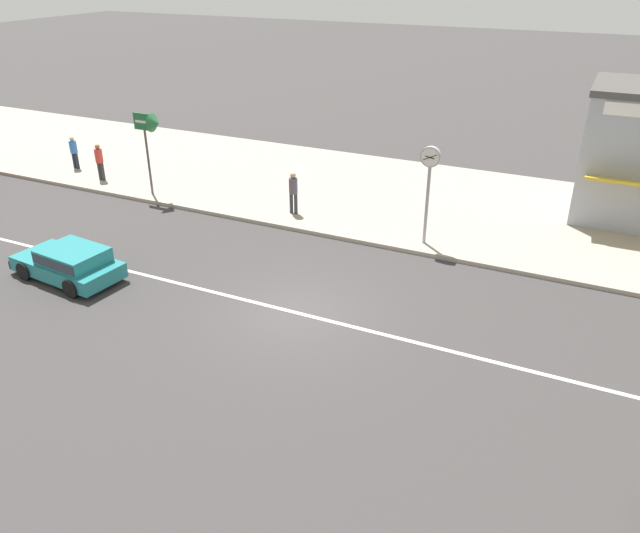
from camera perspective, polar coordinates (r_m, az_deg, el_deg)
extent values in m
plane|color=#383535|center=(18.27, -2.20, -4.24)|extent=(160.00, 160.00, 0.00)
cube|color=silver|center=(18.27, -2.20, -4.23)|extent=(50.40, 0.14, 0.01)
cube|color=#9E9384|center=(26.87, 7.98, 6.17)|extent=(68.00, 10.00, 0.15)
cube|color=teal|center=(21.57, -22.04, 0.01)|extent=(3.75, 2.03, 0.48)
cube|color=teal|center=(21.11, -21.66, 0.92)|extent=(2.12, 1.70, 0.46)
cube|color=#28333D|center=(21.11, -21.66, 0.92)|extent=(2.05, 1.72, 0.29)
cube|color=black|center=(23.03, -24.85, 0.86)|extent=(0.29, 1.64, 0.28)
cube|color=white|center=(22.65, -26.08, 0.75)|extent=(0.10, 0.25, 0.14)
cube|color=white|center=(23.22, -23.76, 1.84)|extent=(0.10, 0.25, 0.14)
cylinder|color=black|center=(22.08, -25.38, -0.35)|extent=(0.62, 0.28, 0.60)
cylinder|color=black|center=(22.87, -22.20, 1.19)|extent=(0.62, 0.28, 0.60)
cylinder|color=black|center=(20.38, -21.77, -1.85)|extent=(0.62, 0.28, 0.60)
cylinder|color=black|center=(21.23, -18.48, -0.12)|extent=(0.62, 0.28, 0.60)
cylinder|color=#9E9EA3|center=(22.06, 9.74, 5.50)|extent=(0.12, 0.12, 2.81)
cylinder|color=#9E9EA3|center=(21.49, 10.10, 9.86)|extent=(0.70, 0.18, 0.70)
cylinder|color=white|center=(21.41, 10.02, 9.80)|extent=(0.62, 0.02, 0.62)
cylinder|color=white|center=(21.58, 10.17, 9.93)|extent=(0.62, 0.02, 0.62)
cube|color=black|center=(21.40, 10.02, 9.79)|extent=(0.32, 0.01, 0.09)
cube|color=black|center=(21.39, 10.01, 9.79)|extent=(0.46, 0.01, 0.24)
cylinder|color=#4C4C51|center=(27.44, -15.39, 9.14)|extent=(0.10, 0.10, 2.78)
cube|color=#236638|center=(26.97, -15.89, 12.62)|extent=(0.91, 0.06, 0.68)
cone|color=#236638|center=(26.56, -14.82, 12.54)|extent=(0.36, 0.75, 0.75)
cube|color=white|center=(26.94, -15.94, 12.60)|extent=(0.73, 0.01, 0.10)
cylinder|color=#333338|center=(24.79, -2.64, 5.84)|extent=(0.14, 0.14, 0.83)
cylinder|color=#333338|center=(24.70, -2.23, 5.77)|extent=(0.14, 0.14, 0.83)
cylinder|color=#514C56|center=(24.50, -2.47, 7.40)|extent=(0.34, 0.34, 0.62)
sphere|color=tan|center=(24.36, -2.49, 8.34)|extent=(0.23, 0.23, 0.23)
cylinder|color=#333338|center=(30.28, -19.51, 8.23)|extent=(0.14, 0.14, 0.83)
cylinder|color=#333338|center=(30.15, -19.23, 8.20)|extent=(0.14, 0.14, 0.83)
cylinder|color=#D63D33|center=(30.01, -19.58, 9.52)|extent=(0.34, 0.34, 0.62)
sphere|color=#997051|center=(29.90, -19.70, 10.29)|extent=(0.22, 0.22, 0.22)
cylinder|color=#232838|center=(32.44, -21.56, 9.01)|extent=(0.14, 0.14, 0.77)
cylinder|color=#232838|center=(32.30, -21.31, 8.99)|extent=(0.14, 0.14, 0.77)
cylinder|color=#336BB7|center=(32.19, -21.64, 10.13)|extent=(0.34, 0.34, 0.58)
sphere|color=#D6AD89|center=(32.09, -21.76, 10.80)|extent=(0.21, 0.21, 0.21)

